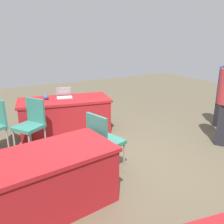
{
  "coord_description": "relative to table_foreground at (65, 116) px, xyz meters",
  "views": [
    {
      "loc": [
        1.84,
        2.94,
        2.04
      ],
      "look_at": [
        0.15,
        -0.12,
        0.9
      ],
      "focal_mm": 38.48,
      "sensor_mm": 36.0,
      "label": 1
    }
  ],
  "objects": [
    {
      "name": "ground_plane",
      "position": [
        -0.37,
        1.8,
        -0.37
      ],
      "size": [
        14.4,
        14.4,
        0.0
      ],
      "primitive_type": "plane",
      "color": "brown"
    },
    {
      "name": "table_foreground",
      "position": [
        0.0,
        0.0,
        0.0
      ],
      "size": [
        2.02,
        1.18,
        0.74
      ],
      "rotation": [
        0.0,
        0.0,
        -0.2
      ],
      "color": "#AD1E23",
      "rests_on": "ground"
    },
    {
      "name": "table_mid_right",
      "position": [
        0.96,
        2.23,
        0.0
      ],
      "size": [
        1.7,
        1.0,
        0.74
      ],
      "rotation": [
        0.0,
        0.0,
        0.12
      ],
      "color": "#AD1E23",
      "rests_on": "ground"
    },
    {
      "name": "chair_near_front",
      "position": [
        0.79,
        0.51,
        0.16
      ],
      "size": [
        0.61,
        0.61,
        0.94
      ],
      "rotation": [
        0.0,
        0.0,
        -0.99
      ],
      "color": "#9E9993",
      "rests_on": "ground"
    },
    {
      "name": "chair_tucked_right",
      "position": [
        -0.01,
        1.79,
        0.17
      ],
      "size": [
        0.55,
        0.55,
        0.95
      ],
      "rotation": [
        0.0,
        0.0,
        1.86
      ],
      "color": "#9E9993",
      "rests_on": "ground"
    },
    {
      "name": "laptop_silver",
      "position": [
        -0.05,
        -0.13,
        0.41
      ],
      "size": [
        0.38,
        0.36,
        0.21
      ],
      "rotation": [
        0.0,
        0.0,
        -0.25
      ],
      "color": "silver",
      "rests_on": "table_foreground"
    },
    {
      "name": "yarn_ball",
      "position": [
        0.34,
        -0.13,
        0.42
      ],
      "size": [
        0.11,
        0.11,
        0.11
      ],
      "primitive_type": "sphere",
      "color": "#3F5999",
      "rests_on": "table_foreground"
    },
    {
      "name": "scissors_red",
      "position": [
        -0.52,
        0.09,
        0.37
      ],
      "size": [
        0.11,
        0.18,
        0.01
      ],
      "primitive_type": "cube",
      "rotation": [
        0.0,
        0.0,
        1.11
      ],
      "color": "red",
      "rests_on": "table_foreground"
    }
  ]
}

